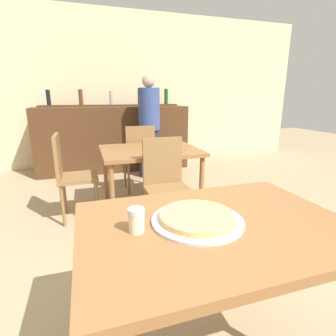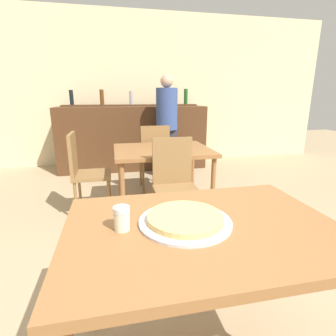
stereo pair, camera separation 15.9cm
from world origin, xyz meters
name	(u,v)px [view 2 (the right image)]	position (x,y,z in m)	size (l,w,h in m)	color
wall_back	(129,90)	(0.00, 4.30, 1.40)	(8.00, 0.05, 2.80)	beige
dining_table_near	(202,242)	(0.00, 0.00, 0.69)	(1.15, 0.81, 0.78)	brown
dining_table_far	(162,155)	(0.19, 1.92, 0.65)	(1.08, 0.87, 0.72)	brown
bar_counter	(133,138)	(0.00, 3.80, 0.56)	(2.60, 0.56, 1.12)	#4C2D19
bar_back_shelf	(132,103)	(0.01, 3.94, 1.17)	(2.39, 0.24, 0.31)	#4C2D19
chair_far_side_front	(175,180)	(0.19, 1.31, 0.54)	(0.40, 0.40, 0.93)	olive
chair_far_side_back	(154,154)	(0.19, 2.52, 0.54)	(0.40, 0.40, 0.93)	olive
chair_far_side_left	(84,169)	(-0.68, 1.92, 0.54)	(0.40, 0.40, 0.93)	olive
pizza_tray	(185,219)	(-0.07, 0.03, 0.79)	(0.40, 0.40, 0.04)	silver
cheese_shaker	(122,218)	(-0.34, 0.02, 0.83)	(0.07, 0.07, 0.10)	beige
person_standing	(167,123)	(0.51, 3.22, 0.88)	(0.34, 0.34, 1.62)	#2D2D38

